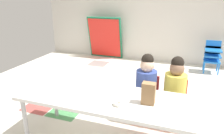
# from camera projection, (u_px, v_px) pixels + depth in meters

# --- Properties ---
(ground_plane) EXTENTS (6.12, 5.10, 0.02)m
(ground_plane) POSITION_uv_depth(u_px,v_px,m) (133.00, 108.00, 3.19)
(ground_plane) COLOR silver
(back_wall) EXTENTS (6.12, 0.10, 2.59)m
(back_wall) POSITION_uv_depth(u_px,v_px,m) (162.00, 9.00, 5.05)
(back_wall) COLOR beige
(back_wall) RESTS_ON ground_plane
(craft_table) EXTENTS (2.01, 0.70, 0.57)m
(craft_table) POSITION_uv_depth(u_px,v_px,m) (112.00, 101.00, 2.25)
(craft_table) COLOR white
(craft_table) RESTS_ON ground_plane
(seated_child_near_camera) EXTENTS (0.32, 0.32, 0.92)m
(seated_child_near_camera) POSITION_uv_depth(u_px,v_px,m) (146.00, 82.00, 2.68)
(seated_child_near_camera) COLOR red
(seated_child_near_camera) RESTS_ON ground_plane
(seated_child_middle_seat) EXTENTS (0.34, 0.34, 0.92)m
(seated_child_middle_seat) POSITION_uv_depth(u_px,v_px,m) (175.00, 86.00, 2.57)
(seated_child_middle_seat) COLOR red
(seated_child_middle_seat) RESTS_ON ground_plane
(kid_chair_blue_stack) EXTENTS (0.32, 0.30, 0.68)m
(kid_chair_blue_stack) POSITION_uv_depth(u_px,v_px,m) (212.00, 54.00, 4.54)
(kid_chair_blue_stack) COLOR blue
(kid_chair_blue_stack) RESTS_ON ground_plane
(folded_activity_table) EXTENTS (0.90, 0.29, 1.09)m
(folded_activity_table) POSITION_uv_depth(u_px,v_px,m) (105.00, 38.00, 5.56)
(folded_activity_table) COLOR #19724C
(folded_activity_table) RESTS_ON ground_plane
(paper_bag_brown) EXTENTS (0.13, 0.09, 0.22)m
(paper_bag_brown) POSITION_uv_depth(u_px,v_px,m) (149.00, 93.00, 2.08)
(paper_bag_brown) COLOR #9E754C
(paper_bag_brown) RESTS_ON craft_table
(paper_plate_near_edge) EXTENTS (0.18, 0.18, 0.01)m
(paper_plate_near_edge) POSITION_uv_depth(u_px,v_px,m) (118.00, 105.00, 2.07)
(paper_plate_near_edge) COLOR white
(paper_plate_near_edge) RESTS_ON craft_table
(paper_plate_center_table) EXTENTS (0.18, 0.18, 0.01)m
(paper_plate_center_table) POSITION_uv_depth(u_px,v_px,m) (117.00, 93.00, 2.33)
(paper_plate_center_table) COLOR white
(paper_plate_center_table) RESTS_ON craft_table
(donut_powdered_on_plate) EXTENTS (0.11, 0.11, 0.03)m
(donut_powdered_on_plate) POSITION_uv_depth(u_px,v_px,m) (118.00, 103.00, 2.07)
(donut_powdered_on_plate) COLOR white
(donut_powdered_on_plate) RESTS_ON craft_table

